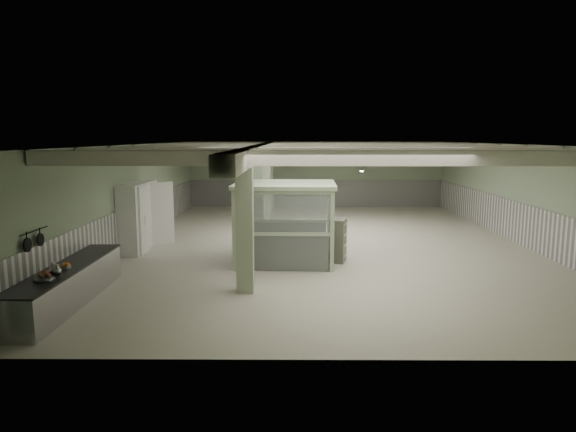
{
  "coord_description": "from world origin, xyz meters",
  "views": [
    {
      "loc": [
        -1.34,
        -18.51,
        3.87
      ],
      "look_at": [
        -1.46,
        -1.88,
        1.3
      ],
      "focal_mm": 32.0,
      "sensor_mm": 36.0,
      "label": 1
    }
  ],
  "objects_px": {
    "prep_counter": "(68,285)",
    "guard_booth": "(285,208)",
    "walkin_cooler": "(139,214)",
    "filing_cabinet": "(338,241)"
  },
  "relations": [
    {
      "from": "walkin_cooler",
      "to": "guard_booth",
      "type": "xyz_separation_m",
      "value": [
        5.08,
        -1.81,
        0.48
      ]
    },
    {
      "from": "guard_booth",
      "to": "filing_cabinet",
      "type": "distance_m",
      "value": 1.95
    },
    {
      "from": "walkin_cooler",
      "to": "filing_cabinet",
      "type": "distance_m",
      "value": 7.0
    },
    {
      "from": "prep_counter",
      "to": "guard_booth",
      "type": "relative_size",
      "value": 1.54
    },
    {
      "from": "prep_counter",
      "to": "walkin_cooler",
      "type": "bearing_deg",
      "value": 90.8
    },
    {
      "from": "prep_counter",
      "to": "guard_booth",
      "type": "xyz_separation_m",
      "value": [
        5.0,
        4.19,
        1.23
      ]
    },
    {
      "from": "walkin_cooler",
      "to": "filing_cabinet",
      "type": "relative_size",
      "value": 1.97
    },
    {
      "from": "prep_counter",
      "to": "filing_cabinet",
      "type": "xyz_separation_m",
      "value": [
        6.65,
        4.17,
        0.21
      ]
    },
    {
      "from": "walkin_cooler",
      "to": "guard_booth",
      "type": "bearing_deg",
      "value": -19.57
    },
    {
      "from": "prep_counter",
      "to": "walkin_cooler",
      "type": "xyz_separation_m",
      "value": [
        -0.08,
        6.0,
        0.75
      ]
    }
  ]
}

